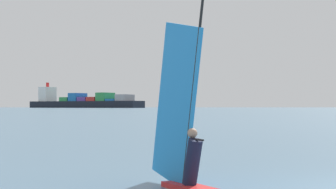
# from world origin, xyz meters

# --- Properties ---
(windsurfer) EXTENTS (1.97, 3.30, 4.27)m
(windsurfer) POSITION_xyz_m (-4.24, -0.07, 1.16)
(windsurfer) COLOR red
(windsurfer) RESTS_ON ground_plane
(cargo_ship) EXTENTS (157.16, 112.16, 33.56)m
(cargo_ship) POSITION_xyz_m (-112.52, 684.64, 7.65)
(cargo_ship) COLOR black
(cargo_ship) RESTS_ON ground_plane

